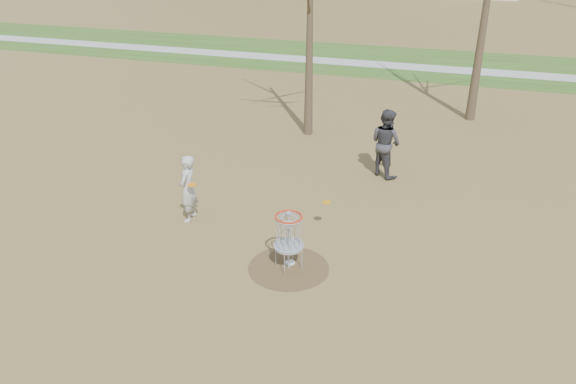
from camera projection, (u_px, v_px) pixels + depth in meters
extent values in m
plane|color=brown|center=(289.00, 268.00, 12.38)|extent=(160.00, 160.00, 0.00)
cube|color=#2D5119|center=(407.00, 62.00, 30.37)|extent=(160.00, 8.00, 0.01)
cube|color=#9E9E99|center=(405.00, 66.00, 29.51)|extent=(160.00, 1.50, 0.01)
cylinder|color=#47331E|center=(289.00, 268.00, 12.38)|extent=(1.80, 1.80, 0.01)
imported|color=#B9B9B9|center=(188.00, 189.00, 14.02)|extent=(0.46, 0.66, 1.75)
imported|color=#38363C|center=(386.00, 143.00, 16.50)|extent=(1.26, 1.20, 2.05)
cylinder|color=white|center=(290.00, 262.00, 12.55)|extent=(0.22, 0.22, 0.02)
cylinder|color=orange|center=(327.00, 202.00, 13.51)|extent=(0.22, 0.22, 0.05)
cylinder|color=orange|center=(192.00, 185.00, 13.67)|extent=(0.22, 0.22, 0.02)
cylinder|color=#9EA3AD|center=(289.00, 242.00, 12.09)|extent=(0.05, 0.05, 1.35)
cylinder|color=#9EA3AD|center=(289.00, 247.00, 12.14)|extent=(0.64, 0.64, 0.04)
torus|color=#9EA3AD|center=(289.00, 218.00, 11.84)|extent=(0.60, 0.60, 0.04)
torus|color=red|center=(289.00, 217.00, 11.82)|extent=(0.60, 0.60, 0.04)
cone|color=#382B1E|center=(310.00, 27.00, 18.59)|extent=(0.32, 0.32, 7.50)
cone|color=#382B1E|center=(486.00, 4.00, 19.85)|extent=(0.36, 0.36, 8.50)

